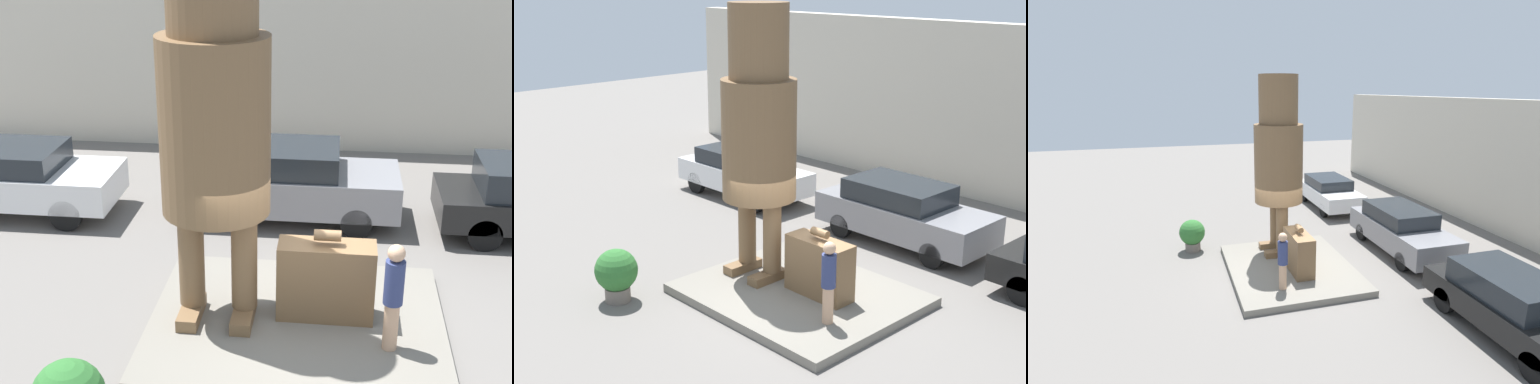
{
  "view_description": "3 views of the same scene",
  "coord_description": "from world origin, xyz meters",
  "views": [
    {
      "loc": [
        0.49,
        -9.42,
        6.11
      ],
      "look_at": [
        -0.65,
        0.12,
        2.21
      ],
      "focal_mm": 50.0,
      "sensor_mm": 36.0,
      "label": 1
    },
    {
      "loc": [
        9.52,
        -9.81,
        6.58
      ],
      "look_at": [
        -0.69,
        -0.2,
        2.24
      ],
      "focal_mm": 50.0,
      "sensor_mm": 36.0,
      "label": 2
    },
    {
      "loc": [
        11.05,
        -3.41,
        5.59
      ],
      "look_at": [
        -0.17,
        -0.15,
        2.55
      ],
      "focal_mm": 28.0,
      "sensor_mm": 36.0,
      "label": 3
    }
  ],
  "objects": [
    {
      "name": "parked_car_black",
      "position": [
        4.62,
        3.92,
        0.79
      ],
      "size": [
        4.36,
        1.76,
        1.5
      ],
      "color": "black",
      "rests_on": "ground_plane"
    },
    {
      "name": "tourist",
      "position": [
        1.37,
        -0.63,
        1.09
      ],
      "size": [
        0.28,
        0.28,
        1.64
      ],
      "color": "tan",
      "rests_on": "pedestal"
    },
    {
      "name": "parked_car_grey",
      "position": [
        -0.51,
        4.23,
        0.83
      ],
      "size": [
        4.49,
        1.81,
        1.57
      ],
      "color": "gray",
      "rests_on": "ground_plane"
    },
    {
      "name": "parked_car_white",
      "position": [
        -6.21,
        3.88,
        0.79
      ],
      "size": [
        4.29,
        1.81,
        1.46
      ],
      "color": "silver",
      "rests_on": "ground_plane"
    },
    {
      "name": "building_backdrop",
      "position": [
        0.0,
        9.03,
        2.6
      ],
      "size": [
        28.0,
        0.6,
        5.2
      ],
      "color": "beige",
      "rests_on": "ground_plane"
    },
    {
      "name": "giant_suitcase",
      "position": [
        0.42,
        0.15,
        0.81
      ],
      "size": [
        1.47,
        0.56,
        1.45
      ],
      "color": "brown",
      "rests_on": "pedestal"
    },
    {
      "name": "pedestal",
      "position": [
        0.0,
        0.0,
        0.1
      ],
      "size": [
        4.49,
        3.76,
        0.19
      ],
      "color": "slate",
      "rests_on": "ground_plane"
    },
    {
      "name": "ground_plane",
      "position": [
        0.0,
        0.0,
        0.0
      ],
      "size": [
        60.0,
        60.0,
        0.0
      ],
      "primitive_type": "plane",
      "color": "slate"
    },
    {
      "name": "statue_figure",
      "position": [
        -1.21,
        -0.03,
        3.6
      ],
      "size": [
        1.58,
        1.58,
        5.83
      ],
      "color": "brown",
      "rests_on": "pedestal"
    },
    {
      "name": "planter_pot",
      "position": [
        -2.54,
        -2.82,
        0.63
      ],
      "size": [
        0.89,
        0.89,
        1.14
      ],
      "color": "#70665B",
      "rests_on": "ground_plane"
    }
  ]
}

